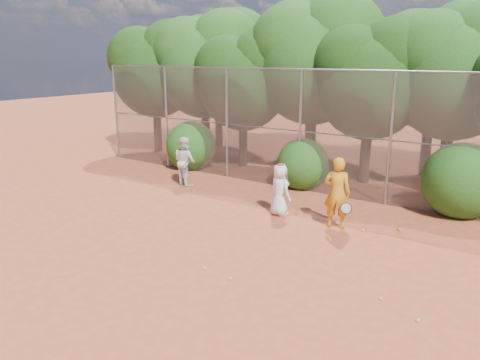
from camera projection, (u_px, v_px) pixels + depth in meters
The scene contains 23 objects.
ground at pixel (214, 256), 10.67m from camera, with size 80.00×80.00×0.00m, color #A74425.
fence_back at pixel (325, 132), 14.97m from camera, with size 20.05×0.09×4.03m.
tree_0 at pixel (156, 66), 21.21m from camera, with size 4.38×3.81×6.00m.
tree_1 at pixel (206, 61), 20.18m from camera, with size 4.64×4.03×6.35m.
tree_2 at pixel (245, 77), 18.40m from camera, with size 3.99×3.47×5.47m.
tree_3 at pixel (315, 56), 17.62m from camera, with size 4.89×4.26×6.70m.
tree_4 at pixel (373, 76), 15.94m from camera, with size 4.19×3.64×5.73m.
tree_5 at pixel (458, 67), 15.13m from camera, with size 4.51×3.92×6.17m.
tree_9 at pixel (220, 57), 22.51m from camera, with size 4.83×4.20×6.62m.
tree_10 at pixel (317, 50), 19.85m from camera, with size 5.15×4.48×7.06m.
tree_11 at pixel (437, 63), 16.92m from camera, with size 4.64×4.03×6.35m.
bush_0 at pixel (191, 144), 18.70m from camera, with size 2.00×2.00×2.00m, color #1B4912.
bush_1 at pixel (303, 162), 15.99m from camera, with size 1.80×1.80×1.80m, color #1B4912.
bush_2 at pixel (462, 177), 13.20m from camera, with size 2.20×2.20×2.20m, color #1B4912.
player_yellow at pixel (337, 193), 12.23m from camera, with size 0.92×0.65×1.91m.
player_teen at pixel (280, 190), 13.23m from camera, with size 0.85×0.69×1.52m.
player_white at pixel (185, 161), 16.35m from camera, with size 0.96×0.86×1.70m.
ball_0 at pixel (381, 298), 8.76m from camera, with size 0.07×0.07×0.07m, color #B8DC28.
ball_1 at pixel (363, 230), 12.14m from camera, with size 0.07×0.07×0.07m, color #B8DC28.
ball_2 at pixel (230, 278), 9.54m from camera, with size 0.07×0.07×0.07m, color #B8DC28.
ball_3 at pixel (418, 320), 8.04m from camera, with size 0.07×0.07×0.07m, color #B8DC28.
ball_4 at pixel (205, 268), 10.00m from camera, with size 0.07×0.07×0.07m, color #B8DC28.
ball_5 at pixel (399, 229), 12.23m from camera, with size 0.07×0.07×0.07m, color #B8DC28.
Camera 1 is at (6.08, -7.77, 4.46)m, focal length 35.00 mm.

